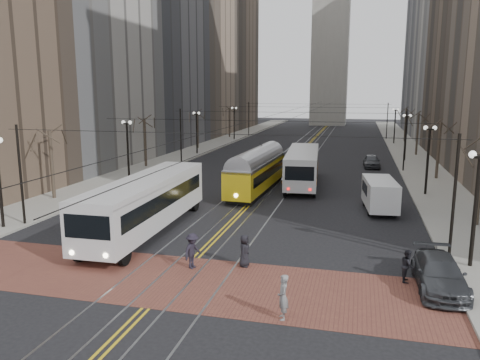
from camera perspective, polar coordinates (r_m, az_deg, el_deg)
The scene contains 23 objects.
ground at distance 25.98m, azimuth -4.69°, elevation -8.73°, with size 260.00×260.00×0.00m, color black.
sidewalk_left at distance 72.44m, azimuth -4.38°, elevation 3.95°, with size 5.00×140.00×0.15m, color gray.
sidewalk_right at distance 69.02m, azimuth 19.98°, elevation 2.99°, with size 5.00×140.00×0.15m, color gray.
crosswalk_band at distance 22.49m, azimuth -8.06°, elevation -11.97°, with size 25.00×6.00×0.01m, color brown.
streetcar_rails at distance 69.15m, azimuth 7.51°, elevation 3.50°, with size 4.80×130.00×0.02m, color gray.
centre_lines at distance 69.15m, azimuth 7.51°, elevation 3.50°, with size 0.42×130.00×0.01m, color gold.
building_left_mid at distance 77.30m, azimuth -12.05°, elevation 16.75°, with size 16.00×20.00×34.00m, color slate.
building_left_midfar at distance 97.52m, azimuth -7.85°, elevation 20.93°, with size 20.00×20.00×52.00m, color gray.
building_left_far at distance 114.74m, azimuth -2.90°, elevation 16.45°, with size 16.00×20.00×40.00m, color brown.
building_right_far at distance 111.09m, azimuth 24.21°, elevation 15.73°, with size 16.00×20.00×40.00m, color slate.
lamp_posts at distance 52.83m, azimuth 5.45°, elevation 4.36°, with size 27.60×57.20×5.60m.
street_trees at distance 59.23m, azimuth 6.43°, elevation 5.04°, with size 31.68×53.28×5.60m.
trolley_wires at distance 58.73m, azimuth 6.39°, elevation 5.94°, with size 25.96×120.00×6.60m.
transit_bus at distance 29.59m, azimuth -11.31°, elevation -3.04°, with size 2.84×13.62×3.41m, color silver.
streetcar at distance 41.17m, azimuth 2.07°, elevation 0.72°, with size 2.32×12.50×2.95m, color yellow.
rear_bus at distance 43.94m, azimuth 7.63°, elevation 1.48°, with size 2.72×12.51×3.26m, color #B8B8B8.
cargo_van at distance 35.57m, azimuth 16.68°, elevation -1.84°, with size 2.03×5.29×2.34m, color silver.
sedan_grey at distance 55.88m, azimuth 15.75°, elevation 2.23°, with size 1.75×4.35×1.48m, color #43464B.
sedan_parked at distance 22.88m, azimuth 23.14°, elevation -10.44°, with size 2.01×4.95×1.44m, color #3B3D42.
pedestrian_a at distance 23.61m, azimuth 0.54°, elevation -8.60°, with size 0.80×0.52×1.64m, color black.
pedestrian_b at distance 18.53m, azimuth 5.27°, elevation -14.02°, with size 0.65×0.43×1.79m, color gray.
pedestrian_c at distance 23.15m, azimuth 19.77°, elevation -9.80°, with size 0.74×0.58×1.53m, color black.
pedestrian_d at distance 23.48m, azimuth -5.82°, elevation -8.58°, with size 1.15×0.66×1.78m, color black.
Camera 1 is at (8.06, -23.13, 8.67)m, focal length 35.00 mm.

